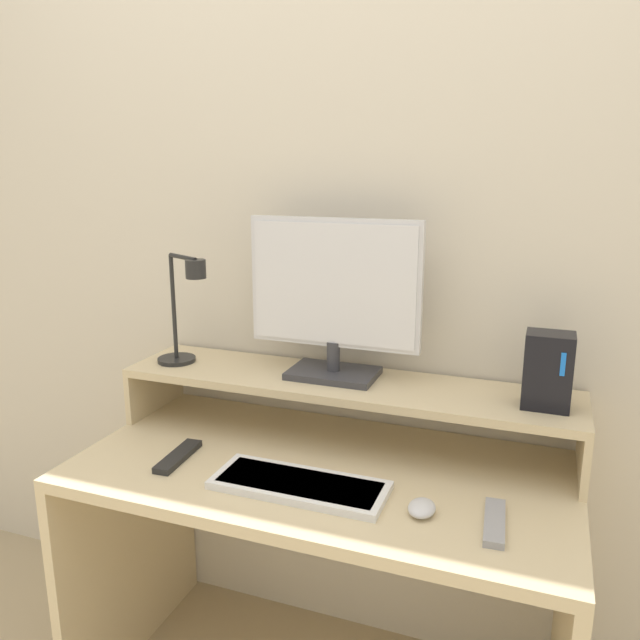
{
  "coord_description": "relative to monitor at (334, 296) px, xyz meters",
  "views": [
    {
      "loc": [
        0.49,
        -1.02,
        1.43
      ],
      "look_at": [
        -0.01,
        0.34,
        1.07
      ],
      "focal_mm": 35.0,
      "sensor_mm": 36.0,
      "label": 1
    }
  ],
  "objects": [
    {
      "name": "remote_secondary",
      "position": [
        0.47,
        -0.32,
        -0.38
      ],
      "size": [
        0.05,
        0.17,
        0.02
      ],
      "color": "#99999E",
      "rests_on": "desk"
    },
    {
      "name": "monitor_shelf",
      "position": [
        0.04,
        -0.02,
        -0.25
      ],
      "size": [
        1.22,
        0.27,
        0.17
      ],
      "color": "beige",
      "rests_on": "desk"
    },
    {
      "name": "wall_back",
      "position": [
        0.04,
        0.15,
        0.15
      ],
      "size": [
        6.0,
        0.05,
        2.5
      ],
      "color": "beige",
      "rests_on": "ground_plane"
    },
    {
      "name": "router_dock",
      "position": [
        0.54,
        -0.03,
        -0.13
      ],
      "size": [
        0.11,
        0.09,
        0.18
      ],
      "color": "black",
      "rests_on": "monitor_shelf"
    },
    {
      "name": "mouse",
      "position": [
        0.31,
        -0.33,
        -0.38
      ],
      "size": [
        0.06,
        0.08,
        0.03
      ],
      "color": "silver",
      "rests_on": "desk"
    },
    {
      "name": "desk_lamp",
      "position": [
        -0.42,
        -0.06,
        -0.06
      ],
      "size": [
        0.2,
        0.14,
        0.32
      ],
      "color": "black",
      "rests_on": "monitor_shelf"
    },
    {
      "name": "desk",
      "position": [
        0.04,
        -0.19,
        -0.59
      ],
      "size": [
        1.22,
        0.62,
        0.71
      ],
      "color": "beige",
      "rests_on": "ground_plane"
    },
    {
      "name": "keyboard",
      "position": [
        0.03,
        -0.32,
        -0.38
      ],
      "size": [
        0.41,
        0.16,
        0.02
      ],
      "color": "white",
      "rests_on": "desk"
    },
    {
      "name": "remote_control",
      "position": [
        -0.31,
        -0.29,
        -0.38
      ],
      "size": [
        0.05,
        0.18,
        0.02
      ],
      "color": "black",
      "rests_on": "desk"
    },
    {
      "name": "monitor",
      "position": [
        0.0,
        0.0,
        0.0
      ],
      "size": [
        0.47,
        0.16,
        0.43
      ],
      "color": "#38383D",
      "rests_on": "monitor_shelf"
    }
  ]
}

